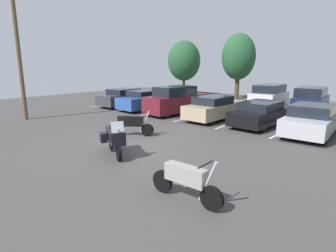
{
  "coord_description": "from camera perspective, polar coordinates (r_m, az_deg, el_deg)",
  "views": [
    {
      "loc": [
        8.44,
        -7.25,
        3.39
      ],
      "look_at": [
        0.8,
        1.49,
        0.78
      ],
      "focal_mm": 29.26,
      "sensor_mm": 36.0,
      "label": 1
    }
  ],
  "objects": [
    {
      "name": "utility_pole",
      "position": [
        19.28,
        -28.85,
        14.88
      ],
      "size": [
        1.24,
        1.46,
        8.9
      ],
      "color": "brown",
      "rests_on": "ground"
    },
    {
      "name": "ground",
      "position": [
        11.64,
        -7.81,
        -4.62
      ],
      "size": [
        44.0,
        44.0,
        0.1
      ],
      "primitive_type": "cube",
      "color": "#423F3F"
    },
    {
      "name": "parking_stripes",
      "position": [
        17.63,
        9.7,
        1.43
      ],
      "size": [
        20.82,
        4.67,
        0.01
      ],
      "color": "silver",
      "rests_on": "ground"
    },
    {
      "name": "tree_center_right",
      "position": [
        28.68,
        14.49,
        13.75
      ],
      "size": [
        3.28,
        3.28,
        6.39
      ],
      "color": "#4C3823",
      "rests_on": "ground"
    },
    {
      "name": "motorcycle_third",
      "position": [
        7.01,
        3.79,
        -11.14
      ],
      "size": [
        2.15,
        0.62,
        1.24
      ],
      "color": "black",
      "rests_on": "ground"
    },
    {
      "name": "car_tan",
      "position": [
        17.48,
        9.87,
        3.73
      ],
      "size": [
        1.95,
        4.88,
        1.48
      ],
      "color": "tan",
      "rests_on": "ground"
    },
    {
      "name": "car_maroon",
      "position": [
        19.17,
        1.62,
        5.33
      ],
      "size": [
        2.16,
        4.87,
        1.92
      ],
      "color": "maroon",
      "rests_on": "ground"
    },
    {
      "name": "tree_left",
      "position": [
        31.95,
        3.36,
        13.4
      ],
      "size": [
        3.68,
        3.68,
        6.04
      ],
      "color": "#4C3823",
      "rests_on": "ground"
    },
    {
      "name": "car_black",
      "position": [
        16.41,
        18.97,
        2.49
      ],
      "size": [
        2.04,
        4.9,
        1.38
      ],
      "color": "black",
      "rests_on": "ground"
    },
    {
      "name": "car_far_navy",
      "position": [
        21.58,
        27.6,
        4.75
      ],
      "size": [
        2.16,
        4.35,
        1.88
      ],
      "color": "navy",
      "rests_on": "ground"
    },
    {
      "name": "car_silver",
      "position": [
        15.11,
        27.79,
        1.09
      ],
      "size": [
        2.12,
        4.65,
        1.51
      ],
      "color": "#B7B7BC",
      "rests_on": "ground"
    },
    {
      "name": "car_charcoal",
      "position": [
        23.13,
        -9.04,
        5.89
      ],
      "size": [
        2.08,
        4.62,
        1.45
      ],
      "color": "#38383D",
      "rests_on": "ground"
    },
    {
      "name": "motorcycle_touring",
      "position": [
        10.59,
        -11.06,
        -2.39
      ],
      "size": [
        2.09,
        1.38,
        1.43
      ],
      "color": "black",
      "rests_on": "ground"
    },
    {
      "name": "car_blue",
      "position": [
        21.1,
        -4.57,
        5.4
      ],
      "size": [
        2.12,
        4.61,
        1.48
      ],
      "color": "#2D519E",
      "rests_on": "ground"
    },
    {
      "name": "car_far_white",
      "position": [
        22.58,
        20.38,
        5.73
      ],
      "size": [
        2.09,
        4.57,
        1.91
      ],
      "color": "white",
      "rests_on": "ground"
    },
    {
      "name": "motorcycle_second",
      "position": [
        13.33,
        -7.71,
        0.4
      ],
      "size": [
        1.9,
        1.41,
        1.24
      ],
      "color": "black",
      "rests_on": "ground"
    }
  ]
}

